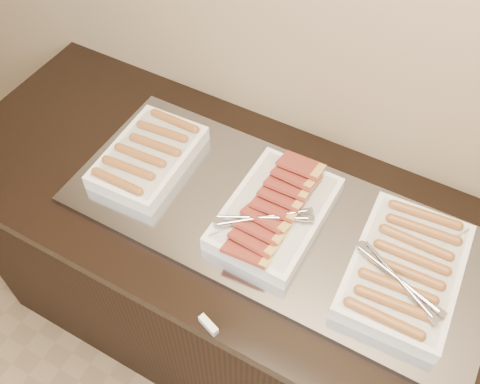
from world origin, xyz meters
name	(u,v)px	position (x,y,z in m)	size (l,w,h in m)	color
counter	(263,293)	(0.00, 2.13, 0.45)	(2.06, 0.76, 0.90)	black
warming_tray	(276,221)	(0.02, 2.13, 0.91)	(1.20, 0.50, 0.02)	#9497A2
dish_left	(149,156)	(-0.41, 2.13, 0.95)	(0.24, 0.35, 0.07)	white
dish_center	(275,212)	(0.02, 2.13, 0.95)	(0.27, 0.40, 0.09)	white
dish_right	(405,270)	(0.39, 2.13, 0.95)	(0.28, 0.41, 0.08)	white
label_holder	(209,325)	(0.02, 1.77, 0.91)	(0.06, 0.02, 0.02)	white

